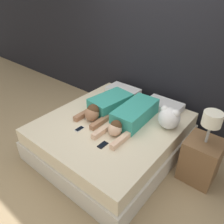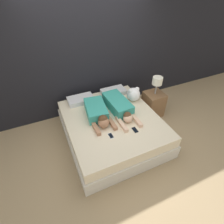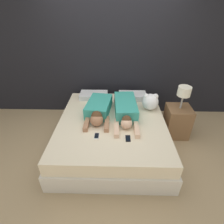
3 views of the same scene
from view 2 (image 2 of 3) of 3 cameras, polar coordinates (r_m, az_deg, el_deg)
The scene contains 11 objects.
ground_plane at distance 3.73m, azimuth 0.00°, elevation -7.91°, with size 12.00×12.00×0.00m, color #9E8460.
wall_back at distance 3.89m, azimuth -7.30°, elevation 17.29°, with size 12.00×0.06×2.60m.
bed at distance 3.55m, azimuth 0.00°, elevation -5.14°, with size 1.79×2.00×0.51m.
pillow_head_left at distance 3.83m, azimuth -10.15°, elevation 4.01°, with size 0.55×0.32×0.10m.
pillow_head_right at distance 4.04m, azimuth 0.51°, elevation 6.67°, with size 0.55×0.32×0.10m.
person_left at distance 3.34m, azimuth -4.67°, elevation -0.24°, with size 0.45×0.93×0.23m.
person_right at distance 3.49m, azimuth 2.35°, elevation 1.85°, with size 0.39×1.08×0.22m.
cell_phone_left at distance 3.03m, azimuth -0.36°, elevation -7.79°, with size 0.07×0.14×0.01m.
cell_phone_right at distance 3.15m, azimuth 7.51°, elevation -5.81°, with size 0.07×0.14×0.01m.
plush_toy at distance 3.79m, azimuth 7.01°, elevation 5.83°, with size 0.29×0.29×0.30m.
nightstand at distance 4.19m, azimuth 13.37°, elevation 3.05°, with size 0.42×0.42×0.99m.
Camera 2 is at (-1.04, -2.32, 2.72)m, focal length 28.00 mm.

